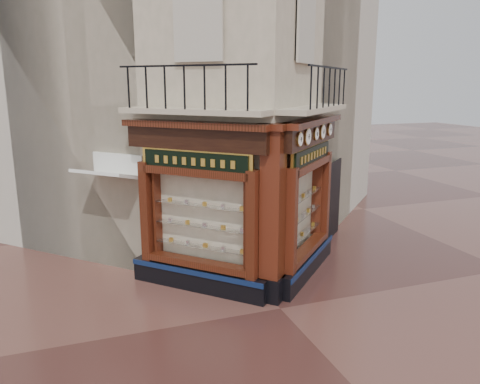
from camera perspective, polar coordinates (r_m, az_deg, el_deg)
name	(u,v)px	position (r m, az deg, el deg)	size (l,w,h in m)	color
ground	(280,309)	(10.54, 4.94, -13.97)	(80.00, 80.00, 0.00)	#452420
main_building	(202,44)	(15.26, -4.67, 17.57)	(8.00, 8.00, 12.00)	beige
neighbour_left	(114,63)	(17.23, -15.13, 14.99)	(8.00, 8.00, 11.00)	#BBB3A3
neighbour_right	(248,65)	(18.34, 1.03, 15.27)	(8.00, 8.00, 11.00)	#BBB3A3
shopfront_left	(198,209)	(10.78, -5.17, -2.09)	(2.86, 2.86, 3.98)	black
shopfront_right	(307,199)	(11.77, 8.20, -0.88)	(2.86, 2.86, 3.98)	black
corner_pilaster	(273,217)	(10.25, 3.99, -3.03)	(0.85, 0.85, 3.98)	black
balcony	(257,109)	(10.78, 2.06, 10.03)	(5.94, 2.97, 1.03)	beige
clock_a	(300,139)	(10.19, 7.29, 6.39)	(0.26, 0.26, 0.32)	#B0853A
clock_b	(308,137)	(10.72, 8.24, 6.69)	(0.32, 0.32, 0.40)	#B0853A
clock_c	(316,134)	(11.36, 9.26, 7.00)	(0.25, 0.25, 0.31)	#B0853A
clock_d	(323,132)	(11.90, 10.03, 7.24)	(0.31, 0.31, 0.38)	#B0853A
clock_e	(330,129)	(12.55, 10.87, 7.50)	(0.27, 0.27, 0.33)	#B0853A
awning	(113,276)	(12.57, -15.24, -9.80)	(1.53, 0.92, 0.08)	white
signboard_left	(195,161)	(10.48, -5.51, 3.75)	(2.04, 2.04, 0.55)	gold
signboard_right	(312,155)	(11.53, 8.75, 4.51)	(2.06, 2.06, 0.55)	gold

